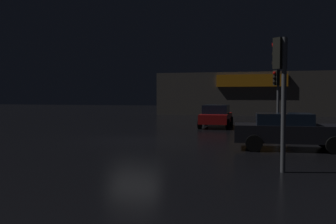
{
  "coord_description": "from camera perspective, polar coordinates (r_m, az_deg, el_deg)",
  "views": [
    {
      "loc": [
        6.25,
        -16.81,
        2.2
      ],
      "look_at": [
        0.89,
        2.99,
        1.27
      ],
      "focal_mm": 39.59,
      "sensor_mm": 36.0,
      "label": 1
    }
  ],
  "objects": [
    {
      "name": "ground_plane",
      "position": [
        18.07,
        -5.22,
        -4.42
      ],
      "size": [
        120.0,
        120.0,
        0.0
      ],
      "primitive_type": "plane",
      "color": "black"
    },
    {
      "name": "car_near",
      "position": [
        15.75,
        18.18,
        -2.72
      ],
      "size": [
        4.56,
        2.19,
        1.47
      ],
      "color": "black",
      "rests_on": "ground"
    },
    {
      "name": "car_far",
      "position": [
        25.76,
        7.44,
        -0.55
      ],
      "size": [
        2.11,
        4.47,
        1.54
      ],
      "color": "#A51414",
      "rests_on": "ground"
    },
    {
      "name": "store_building",
      "position": [
        44.64,
        12.95,
        2.73
      ],
      "size": [
        21.19,
        8.46,
        4.73
      ],
      "color": "#4C4742",
      "rests_on": "ground"
    },
    {
      "name": "traffic_signal_main",
      "position": [
        23.28,
        16.43,
        3.41
      ],
      "size": [
        0.42,
        0.42,
        3.71
      ],
      "color": "#595B60",
      "rests_on": "ground"
    },
    {
      "name": "traffic_signal_opposite",
      "position": [
        11.06,
        16.98,
        5.4
      ],
      "size": [
        0.43,
        0.41,
        3.83
      ],
      "color": "#595B60",
      "rests_on": "ground"
    }
  ]
}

